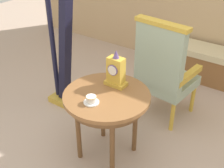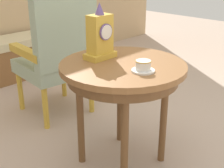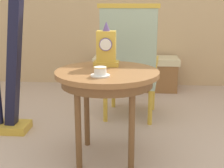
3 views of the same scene
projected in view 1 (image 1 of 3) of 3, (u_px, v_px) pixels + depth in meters
name	position (u px, v px, depth m)	size (l,w,h in m)	color
ground_plane	(106.00, 156.00, 2.83)	(10.00, 10.00, 0.00)	#BCA38E
side_table	(107.00, 102.00, 2.55)	(0.75, 0.75, 0.68)	brown
teacup_left	(91.00, 100.00, 2.38)	(0.13, 0.13, 0.06)	white
mantel_clock	(116.00, 72.00, 2.56)	(0.19, 0.11, 0.34)	gold
armchair	(164.00, 70.00, 3.04)	(0.60, 0.58, 1.14)	#9EB299
harp	(62.00, 45.00, 3.20)	(0.40, 0.24, 1.84)	gold
window_bench	(202.00, 63.00, 3.98)	(1.13, 0.40, 0.44)	beige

